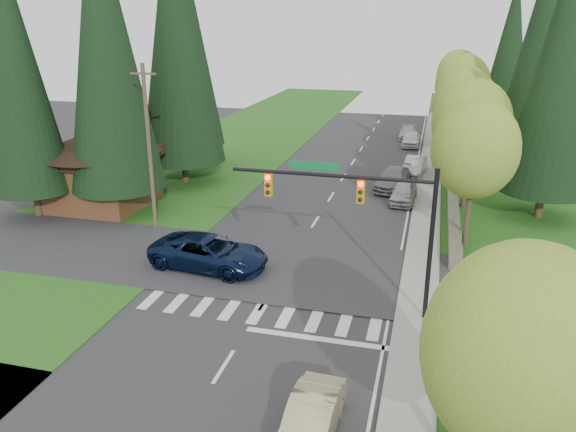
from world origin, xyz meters
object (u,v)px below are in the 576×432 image
at_px(sedan_champagne, 311,420).
at_px(parked_car_a, 404,193).
at_px(parked_car_b, 393,179).
at_px(parked_car_c, 415,166).
at_px(suv_navy, 209,253).
at_px(parked_car_e, 408,133).
at_px(parked_car_d, 412,139).

height_order(sedan_champagne, parked_car_a, parked_car_a).
distance_m(parked_car_b, parked_car_c, 4.87).
distance_m(sedan_champagne, parked_car_c, 32.92).
bearing_deg(parked_car_b, sedan_champagne, -83.30).
relative_size(suv_navy, parked_car_e, 1.40).
relative_size(parked_car_b, parked_car_d, 1.20).
xyz_separation_m(suv_navy, parked_car_e, (8.09, 36.78, -0.22)).
distance_m(sedan_champagne, parked_car_b, 28.22).
xyz_separation_m(parked_car_a, parked_car_e, (-1.00, 22.89, -0.07)).
relative_size(sedan_champagne, suv_navy, 0.67).
distance_m(parked_car_a, parked_car_d, 19.09).
bearing_deg(parked_car_c, parked_car_b, -100.48).
relative_size(parked_car_c, parked_car_d, 1.01).
distance_m(parked_car_a, parked_car_e, 22.91).
height_order(suv_navy, parked_car_b, suv_navy).
height_order(suv_navy, parked_car_a, suv_navy).
height_order(parked_car_a, parked_car_e, parked_car_a).
distance_m(parked_car_c, parked_car_e, 15.00).
distance_m(suv_navy, parked_car_b, 18.99).
bearing_deg(parked_car_e, parked_car_c, -85.40).
xyz_separation_m(parked_car_a, parked_car_d, (-0.43, 19.09, 0.03)).
relative_size(suv_navy, parked_car_c, 1.41).
distance_m(parked_car_c, parked_car_d, 11.16).
relative_size(suv_navy, parked_car_a, 1.48).
relative_size(parked_car_a, parked_car_b, 0.80).
relative_size(parked_car_a, parked_car_e, 0.95).
xyz_separation_m(parked_car_b, parked_car_e, (0.00, 19.60, -0.11)).
bearing_deg(parked_car_d, parked_car_e, 99.98).
bearing_deg(sedan_champagne, parked_car_e, 92.14).
bearing_deg(parked_car_c, parked_car_d, 100.49).
distance_m(suv_navy, parked_car_d, 34.09).
distance_m(suv_navy, parked_car_c, 23.81).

